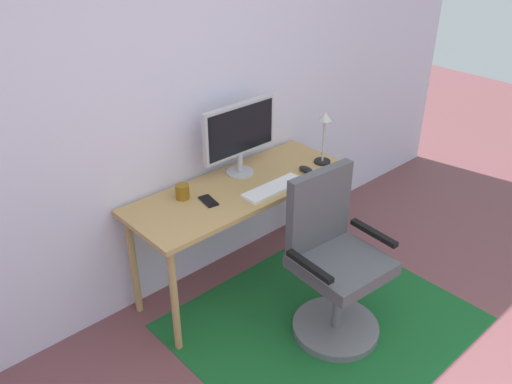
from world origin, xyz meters
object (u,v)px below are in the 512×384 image
at_px(coffee_cup, 182,192).
at_px(keyboard, 274,188).
at_px(cell_phone, 208,201).
at_px(desk, 241,198).
at_px(desk_lamp, 324,131).
at_px(monitor, 240,132).
at_px(office_chair, 334,270).
at_px(computer_mouse, 306,169).

bearing_deg(coffee_cup, keyboard, -31.04).
bearing_deg(coffee_cup, cell_phone, -57.24).
distance_m(desk, desk_lamp, 0.71).
xyz_separation_m(monitor, desk_lamp, (0.51, -0.25, -0.06)).
bearing_deg(office_chair, desk_lamp, 51.90).
bearing_deg(desk_lamp, computer_mouse, -174.86).
bearing_deg(cell_phone, coffee_cup, 132.84).
bearing_deg(office_chair, coffee_cup, 123.49).
height_order(monitor, computer_mouse, monitor).
height_order(keyboard, desk_lamp, desk_lamp).
xyz_separation_m(monitor, coffee_cup, (-0.47, -0.02, -0.24)).
xyz_separation_m(monitor, computer_mouse, (0.33, -0.27, -0.27)).
height_order(desk, office_chair, office_chair).
relative_size(monitor, computer_mouse, 5.31).
bearing_deg(monitor, coffee_cup, -178.04).
distance_m(desk, monitor, 0.41).
bearing_deg(desk, desk_lamp, -10.87).
distance_m(keyboard, office_chair, 0.61).
height_order(monitor, desk_lamp, monitor).
bearing_deg(computer_mouse, office_chair, -121.22).
distance_m(monitor, desk_lamp, 0.57).
relative_size(desk, desk_lamp, 4.08).
distance_m(coffee_cup, desk_lamp, 1.02).
distance_m(desk_lamp, office_chair, 0.94).
xyz_separation_m(monitor, office_chair, (-0.01, -0.83, -0.60)).
bearing_deg(office_chair, desk, 102.59).
bearing_deg(desk, office_chair, -81.40).
distance_m(keyboard, coffee_cup, 0.56).
height_order(computer_mouse, office_chair, office_chair).
distance_m(monitor, office_chair, 1.02).
height_order(keyboard, cell_phone, keyboard).
xyz_separation_m(desk, keyboard, (0.12, -0.17, 0.09)).
height_order(computer_mouse, cell_phone, computer_mouse).
xyz_separation_m(desk, desk_lamp, (0.62, -0.12, 0.31)).
bearing_deg(keyboard, office_chair, -91.95).
bearing_deg(cell_phone, keyboard, -11.12).
bearing_deg(keyboard, monitor, 91.97).
bearing_deg(coffee_cup, desk, -18.66).
bearing_deg(desk_lamp, monitor, 153.41).
relative_size(monitor, office_chair, 0.54).
bearing_deg(monitor, computer_mouse, -39.44).
xyz_separation_m(cell_phone, desk_lamp, (0.89, -0.10, 0.23)).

